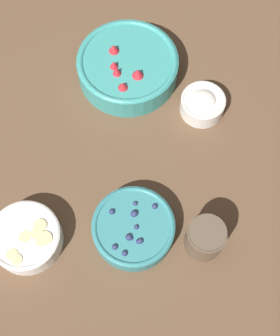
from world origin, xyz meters
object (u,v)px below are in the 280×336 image
Objects in this scene: bowl_bananas at (26,237)px; bowl_cream at (203,103)px; bowl_blueberries at (133,228)px; jar_chocolate at (205,238)px; bowl_strawberries at (128,66)px.

bowl_cream reaches higher than bowl_bananas.
bowl_cream is at bearing -23.62° from bowl_blueberries.
jar_chocolate is at bearing -177.95° from bowl_cream.
jar_chocolate is at bearing -95.28° from bowl_blueberries.
bowl_bananas is at bearing 99.86° from bowl_blueberries.
bowl_cream is at bearing -45.49° from bowl_bananas.
bowl_cream is at bearing -114.63° from bowl_strawberries.
bowl_cream is (0.37, -0.38, -0.00)m from bowl_bananas.
bowl_bananas is at bearing 158.37° from bowl_strawberries.
jar_chocolate reaches higher than bowl_bananas.
bowl_strawberries is 0.49m from jar_chocolate.
bowl_blueberries is 0.16m from jar_chocolate.
jar_chocolate is at bearing -154.50° from bowl_strawberries.
jar_chocolate is (-0.44, -0.21, 0.00)m from bowl_strawberries.
bowl_blueberries is (-0.42, -0.05, -0.01)m from bowl_strawberries.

